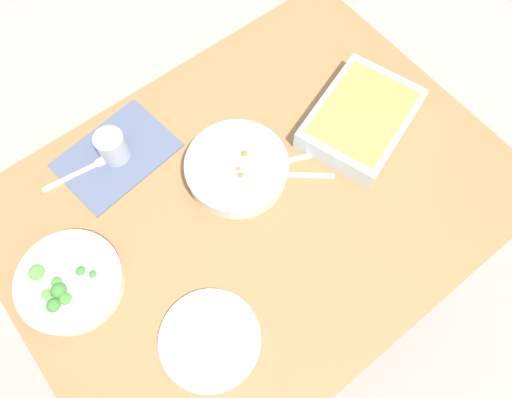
% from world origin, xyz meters
% --- Properties ---
extents(ground_plane, '(6.00, 6.00, 0.00)m').
position_xyz_m(ground_plane, '(0.00, 0.00, 0.00)').
color(ground_plane, '#9E9389').
extents(dining_table, '(1.20, 0.90, 0.74)m').
position_xyz_m(dining_table, '(0.00, 0.00, 0.65)').
color(dining_table, olive).
rests_on(dining_table, ground_plane).
extents(placemat, '(0.30, 0.23, 0.00)m').
position_xyz_m(placemat, '(-0.20, 0.31, 0.74)').
color(placemat, '#4C5670').
rests_on(placemat, dining_table).
extents(stew_bowl, '(0.25, 0.25, 0.06)m').
position_xyz_m(stew_bowl, '(0.01, 0.08, 0.77)').
color(stew_bowl, silver).
rests_on(stew_bowl, dining_table).
extents(broccoli_bowl, '(0.23, 0.23, 0.07)m').
position_xyz_m(broccoli_bowl, '(-0.45, 0.09, 0.77)').
color(broccoli_bowl, silver).
rests_on(broccoli_bowl, dining_table).
extents(baking_dish, '(0.35, 0.30, 0.06)m').
position_xyz_m(baking_dish, '(0.34, 0.00, 0.77)').
color(baking_dish, silver).
rests_on(baking_dish, dining_table).
extents(drink_cup, '(0.07, 0.07, 0.08)m').
position_xyz_m(drink_cup, '(-0.20, 0.31, 0.78)').
color(drink_cup, '#B2BCC6').
rests_on(drink_cup, dining_table).
extents(side_plate, '(0.22, 0.22, 0.01)m').
position_xyz_m(side_plate, '(-0.28, -0.20, 0.75)').
color(side_plate, silver).
rests_on(side_plate, dining_table).
extents(spoon_by_stew, '(0.15, 0.13, 0.01)m').
position_xyz_m(spoon_by_stew, '(0.10, 0.00, 0.74)').
color(spoon_by_stew, silver).
rests_on(spoon_by_stew, dining_table).
extents(spoon_by_broccoli, '(0.09, 0.17, 0.01)m').
position_xyz_m(spoon_by_broccoli, '(-0.44, 0.13, 0.74)').
color(spoon_by_broccoli, silver).
rests_on(spoon_by_broccoli, dining_table).
extents(spoon_spare, '(0.18, 0.04, 0.01)m').
position_xyz_m(spoon_spare, '(-0.28, 0.32, 0.74)').
color(spoon_spare, silver).
rests_on(spoon_spare, dining_table).
extents(fork_on_table, '(0.17, 0.09, 0.01)m').
position_xyz_m(fork_on_table, '(0.17, 0.01, 0.74)').
color(fork_on_table, silver).
rests_on(fork_on_table, dining_table).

